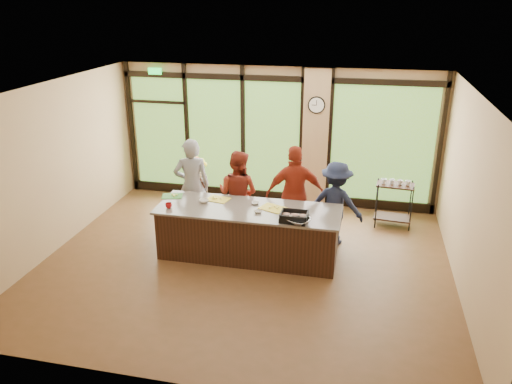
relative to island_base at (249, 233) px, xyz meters
The scene contains 25 objects.
floor 0.53m from the island_base, 90.00° to the right, with size 7.00×7.00×0.00m, color brown.
ceiling 2.58m from the island_base, 90.00° to the right, with size 7.00×7.00×0.00m, color white.
back_wall 2.90m from the island_base, 90.00° to the left, with size 7.00×7.00×0.00m, color tan.
left_wall 3.67m from the island_base, behind, with size 6.00×6.00×0.00m, color tan.
right_wall 3.67m from the island_base, ahead, with size 6.00×6.00×0.00m, color tan.
window_wall 2.83m from the island_base, 86.48° to the left, with size 6.90×0.12×3.00m.
island_base is the anchor object (origin of this frame).
countertop 0.46m from the island_base, ahead, with size 3.20×1.10×0.04m, color slate.
wall_clock 3.25m from the island_base, 71.68° to the left, with size 0.36×0.04×0.36m.
cook_left 1.59m from the island_base, 149.32° to the left, with size 0.69×0.45×1.88m, color gray.
cook_midleft 0.97m from the island_base, 116.45° to the left, with size 0.83×0.65×1.71m, color maroon.
cook_midright 1.17m from the island_base, 49.11° to the left, with size 1.09×0.45×1.86m, color maroon.
cook_right 1.72m from the island_base, 30.24° to the left, with size 1.03×0.59×1.59m, color #181D35.
roasting_pan 1.05m from the island_base, 22.02° to the right, with size 0.44×0.34×0.08m, color black.
mixing_bowl 1.15m from the island_base, 24.21° to the right, with size 0.36×0.36×0.09m, color silver.
cutting_board_left 1.60m from the island_base, behind, with size 0.37×0.28×0.01m, color #388530.
cutting_board_center 0.84m from the island_base, 156.27° to the left, with size 0.40×0.30×0.01m, color yellow.
cutting_board_right 0.64m from the island_base, 11.74° to the left, with size 0.42×0.32×0.01m, color yellow.
prep_bowl_near 0.98m from the island_base, behind, with size 0.17×0.17×0.05m, color silver.
prep_bowl_mid 0.56m from the island_base, 35.79° to the right, with size 0.13×0.13×0.04m, color silver.
prep_bowl_far 0.55m from the island_base, 71.32° to the left, with size 0.14×0.14×0.03m, color silver.
red_ramekin 1.48m from the island_base, 168.33° to the right, with size 0.11×0.11×0.09m, color #A71013.
flower_stand 2.24m from the island_base, 131.88° to the left, with size 0.38×0.38×0.76m, color black.
flower_vase 2.28m from the island_base, 131.88° to the left, with size 0.23×0.23×0.24m, color olive.
bar_cart 3.15m from the island_base, 35.98° to the left, with size 0.76×0.48×0.99m.
Camera 1 is at (1.85, -7.43, 4.35)m, focal length 35.00 mm.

